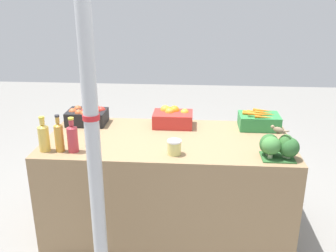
{
  "coord_description": "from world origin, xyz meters",
  "views": [
    {
      "loc": [
        0.2,
        -2.69,
        1.88
      ],
      "look_at": [
        0.0,
        0.0,
        0.89
      ],
      "focal_mm": 40.0,
      "sensor_mm": 36.0,
      "label": 1
    }
  ],
  "objects_px": {
    "juice_bottle_ruby": "(73,137)",
    "sparrow_bird": "(278,130)",
    "juice_bottle_golden": "(44,137)",
    "juice_bottle_amber": "(59,136)",
    "pickle_jar": "(174,147)",
    "support_pole": "(92,135)",
    "apple_crate": "(87,115)",
    "orange_crate": "(173,117)",
    "carrot_crate": "(259,120)",
    "broccoli_pile": "(278,146)"
  },
  "relations": [
    {
      "from": "juice_bottle_amber",
      "to": "sparrow_bird",
      "type": "height_order",
      "value": "juice_bottle_amber"
    },
    {
      "from": "apple_crate",
      "to": "sparrow_bird",
      "type": "relative_size",
      "value": 2.85
    },
    {
      "from": "juice_bottle_amber",
      "to": "pickle_jar",
      "type": "xyz_separation_m",
      "value": [
        0.81,
        0.01,
        -0.06
      ]
    },
    {
      "from": "apple_crate",
      "to": "juice_bottle_ruby",
      "type": "distance_m",
      "value": 0.59
    },
    {
      "from": "juice_bottle_ruby",
      "to": "sparrow_bird",
      "type": "relative_size",
      "value": 2.22
    },
    {
      "from": "juice_bottle_golden",
      "to": "sparrow_bird",
      "type": "relative_size",
      "value": 2.23
    },
    {
      "from": "broccoli_pile",
      "to": "support_pole",
      "type": "bearing_deg",
      "value": -158.67
    },
    {
      "from": "juice_bottle_amber",
      "to": "juice_bottle_ruby",
      "type": "height_order",
      "value": "juice_bottle_amber"
    },
    {
      "from": "orange_crate",
      "to": "juice_bottle_ruby",
      "type": "bearing_deg",
      "value": -138.11
    },
    {
      "from": "support_pole",
      "to": "broccoli_pile",
      "type": "height_order",
      "value": "support_pole"
    },
    {
      "from": "orange_crate",
      "to": "juice_bottle_ruby",
      "type": "relative_size",
      "value": 1.29
    },
    {
      "from": "apple_crate",
      "to": "juice_bottle_golden",
      "type": "relative_size",
      "value": 1.28
    },
    {
      "from": "orange_crate",
      "to": "sparrow_bird",
      "type": "xyz_separation_m",
      "value": [
        0.74,
        -0.58,
        0.13
      ]
    },
    {
      "from": "broccoli_pile",
      "to": "juice_bottle_golden",
      "type": "distance_m",
      "value": 1.63
    },
    {
      "from": "apple_crate",
      "to": "orange_crate",
      "type": "bearing_deg",
      "value": 0.7
    },
    {
      "from": "juice_bottle_amber",
      "to": "sparrow_bird",
      "type": "distance_m",
      "value": 1.51
    },
    {
      "from": "juice_bottle_golden",
      "to": "juice_bottle_amber",
      "type": "distance_m",
      "value": 0.11
    },
    {
      "from": "carrot_crate",
      "to": "juice_bottle_ruby",
      "type": "relative_size",
      "value": 1.29
    },
    {
      "from": "carrot_crate",
      "to": "sparrow_bird",
      "type": "distance_m",
      "value": 0.58
    },
    {
      "from": "apple_crate",
      "to": "orange_crate",
      "type": "relative_size",
      "value": 1.0
    },
    {
      "from": "juice_bottle_ruby",
      "to": "pickle_jar",
      "type": "distance_m",
      "value": 0.72
    },
    {
      "from": "orange_crate",
      "to": "juice_bottle_amber",
      "type": "bearing_deg",
      "value": -141.92
    },
    {
      "from": "carrot_crate",
      "to": "pickle_jar",
      "type": "height_order",
      "value": "carrot_crate"
    },
    {
      "from": "carrot_crate",
      "to": "juice_bottle_golden",
      "type": "bearing_deg",
      "value": -159.7
    },
    {
      "from": "orange_crate",
      "to": "carrot_crate",
      "type": "distance_m",
      "value": 0.72
    },
    {
      "from": "juice_bottle_ruby",
      "to": "juice_bottle_golden",
      "type": "bearing_deg",
      "value": 180.0
    },
    {
      "from": "support_pole",
      "to": "orange_crate",
      "type": "relative_size",
      "value": 6.73
    },
    {
      "from": "broccoli_pile",
      "to": "juice_bottle_ruby",
      "type": "height_order",
      "value": "juice_bottle_ruby"
    },
    {
      "from": "carrot_crate",
      "to": "juice_bottle_ruby",
      "type": "height_order",
      "value": "juice_bottle_ruby"
    },
    {
      "from": "juice_bottle_amber",
      "to": "broccoli_pile",
      "type": "bearing_deg",
      "value": -0.03
    },
    {
      "from": "broccoli_pile",
      "to": "sparrow_bird",
      "type": "xyz_separation_m",
      "value": [
        -0.01,
        0.02,
        0.11
      ]
    },
    {
      "from": "pickle_jar",
      "to": "sparrow_bird",
      "type": "distance_m",
      "value": 0.71
    },
    {
      "from": "support_pole",
      "to": "juice_bottle_ruby",
      "type": "distance_m",
      "value": 0.56
    },
    {
      "from": "apple_crate",
      "to": "carrot_crate",
      "type": "distance_m",
      "value": 1.45
    },
    {
      "from": "apple_crate",
      "to": "broccoli_pile",
      "type": "distance_m",
      "value": 1.6
    },
    {
      "from": "support_pole",
      "to": "pickle_jar",
      "type": "height_order",
      "value": "support_pole"
    },
    {
      "from": "juice_bottle_golden",
      "to": "pickle_jar",
      "type": "relative_size",
      "value": 2.46
    },
    {
      "from": "support_pole",
      "to": "broccoli_pile",
      "type": "bearing_deg",
      "value": 21.33
    },
    {
      "from": "orange_crate",
      "to": "juice_bottle_ruby",
      "type": "xyz_separation_m",
      "value": [
        -0.67,
        -0.6,
        0.04
      ]
    },
    {
      "from": "juice_bottle_golden",
      "to": "pickle_jar",
      "type": "height_order",
      "value": "juice_bottle_golden"
    },
    {
      "from": "orange_crate",
      "to": "juice_bottle_golden",
      "type": "xyz_separation_m",
      "value": [
        -0.88,
        -0.6,
        0.04
      ]
    },
    {
      "from": "broccoli_pile",
      "to": "pickle_jar",
      "type": "relative_size",
      "value": 2.5
    },
    {
      "from": "juice_bottle_golden",
      "to": "apple_crate",
      "type": "bearing_deg",
      "value": 76.19
    },
    {
      "from": "broccoli_pile",
      "to": "juice_bottle_amber",
      "type": "relative_size",
      "value": 0.96
    },
    {
      "from": "carrot_crate",
      "to": "broccoli_pile",
      "type": "distance_m",
      "value": 0.59
    },
    {
      "from": "juice_bottle_amber",
      "to": "juice_bottle_ruby",
      "type": "bearing_deg",
      "value": -0.0
    },
    {
      "from": "carrot_crate",
      "to": "juice_bottle_golden",
      "type": "height_order",
      "value": "juice_bottle_golden"
    },
    {
      "from": "orange_crate",
      "to": "sparrow_bird",
      "type": "bearing_deg",
      "value": -37.8
    },
    {
      "from": "apple_crate",
      "to": "sparrow_bird",
      "type": "xyz_separation_m",
      "value": [
        1.48,
        -0.57,
        0.12
      ]
    },
    {
      "from": "juice_bottle_golden",
      "to": "sparrow_bird",
      "type": "bearing_deg",
      "value": 0.74
    }
  ]
}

